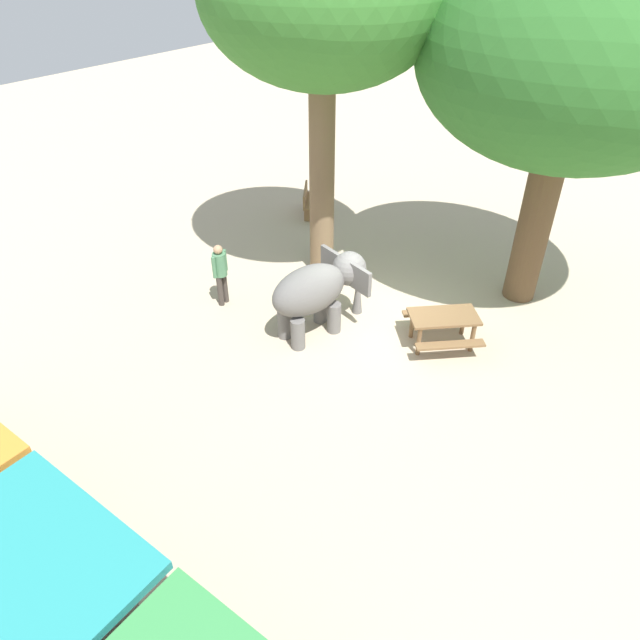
# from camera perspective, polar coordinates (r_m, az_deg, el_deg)

# --- Properties ---
(ground_plane) EXTENTS (60.00, 60.00, 0.00)m
(ground_plane) POSITION_cam_1_polar(r_m,az_deg,el_deg) (13.54, 6.05, -0.24)
(ground_plane) COLOR #BAA88C
(elephant) EXTENTS (1.83, 2.54, 1.75)m
(elephant) POSITION_cam_1_polar(r_m,az_deg,el_deg) (12.61, -0.15, 3.15)
(elephant) COLOR slate
(elephant) RESTS_ON ground_plane
(person_handler) EXTENTS (0.32, 0.51, 1.62)m
(person_handler) POSITION_cam_1_polar(r_m,az_deg,el_deg) (13.86, -10.04, 4.98)
(person_handler) COLOR #3F3833
(person_handler) RESTS_ON ground_plane
(shade_tree_main) EXTENTS (6.51, 5.97, 8.01)m
(shade_tree_main) POSITION_cam_1_polar(r_m,az_deg,el_deg) (13.34, 24.42, 23.19)
(shade_tree_main) COLOR brown
(shade_tree_main) RESTS_ON ground_plane
(wooden_bench) EXTENTS (1.11, 1.38, 0.88)m
(wooden_bench) POSITION_cam_1_polar(r_m,az_deg,el_deg) (18.55, -1.15, 12.00)
(wooden_bench) COLOR olive
(wooden_bench) RESTS_ON ground_plane
(picnic_table_near) EXTENTS (2.11, 2.10, 0.78)m
(picnic_table_near) POSITION_cam_1_polar(r_m,az_deg,el_deg) (12.75, 12.32, -0.24)
(picnic_table_near) COLOR brown
(picnic_table_near) RESTS_ON ground_plane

